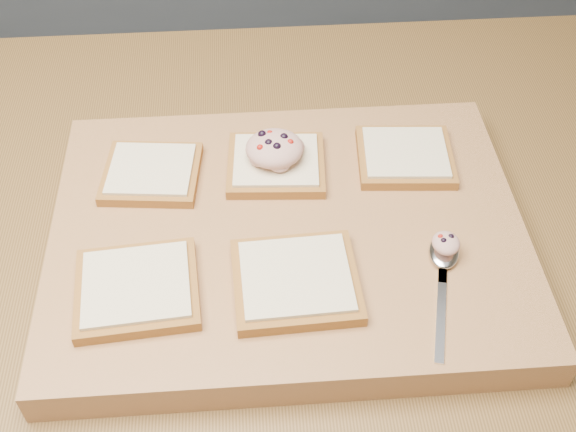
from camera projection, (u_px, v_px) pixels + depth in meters
name	position (u px, v px, depth m)	size (l,w,h in m)	color
island_counter	(260.00, 391.00, 1.21)	(2.00, 0.80, 0.90)	slate
cutting_board	(288.00, 236.00, 0.83)	(0.53, 0.40, 0.04)	#B87D4F
bread_far_left	(152.00, 173.00, 0.86)	(0.12, 0.11, 0.02)	#A3652A
bread_far_center	(276.00, 164.00, 0.87)	(0.12, 0.11, 0.02)	#A3652A
bread_far_right	(405.00, 156.00, 0.88)	(0.12, 0.11, 0.02)	#A3652A
bread_near_left	(137.00, 288.00, 0.74)	(0.13, 0.12, 0.02)	#A3652A
bread_near_center	(296.00, 280.00, 0.74)	(0.13, 0.12, 0.02)	#A3652A
tuna_salad_dollop	(274.00, 148.00, 0.85)	(0.07, 0.07, 0.03)	#DCA48D
spoon	(443.00, 260.00, 0.77)	(0.06, 0.16, 0.01)	silver
spoon_salad	(446.00, 243.00, 0.76)	(0.03, 0.03, 0.02)	#DCA48D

